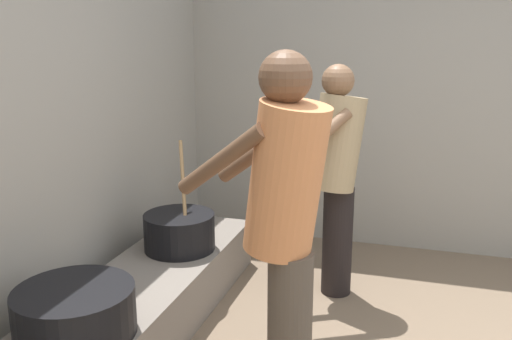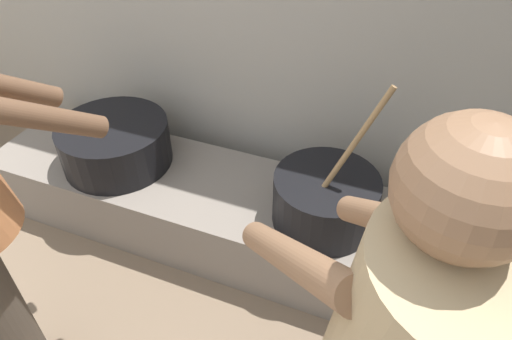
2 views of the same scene
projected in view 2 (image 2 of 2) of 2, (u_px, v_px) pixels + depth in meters
name	position (u px, v px, depth m)	size (l,w,h in m)	color
hearth_ledge	(217.00, 210.00, 2.34)	(2.46, 0.60, 0.34)	slate
cooking_pot_main	(325.00, 199.00, 1.98)	(0.46, 0.46, 0.69)	black
cooking_pot_secondary	(115.00, 143.00, 2.31)	(0.56, 0.56, 0.23)	black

